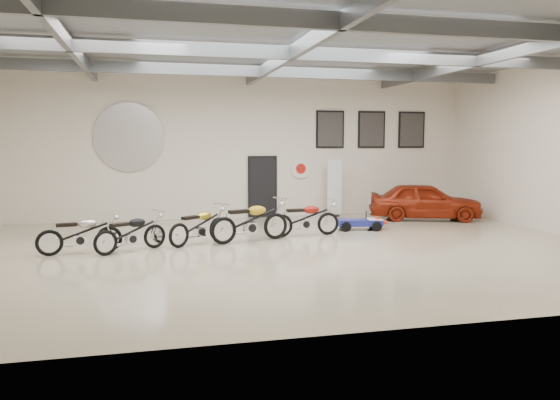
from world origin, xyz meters
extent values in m
cube|color=beige|center=(0.00, 0.00, 0.00)|extent=(16.00, 12.00, 0.01)
cube|color=slate|center=(0.00, 0.00, 5.00)|extent=(16.00, 12.00, 0.01)
cube|color=silver|center=(0.00, 6.00, 2.50)|extent=(16.00, 0.02, 5.00)
cube|color=black|center=(0.50, 5.95, 1.05)|extent=(0.92, 0.08, 2.10)
imported|color=maroon|center=(5.77, 4.00, 0.64)|extent=(2.68, 4.03, 1.28)
camera|label=1|loc=(-3.38, -12.86, 2.62)|focal=35.00mm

